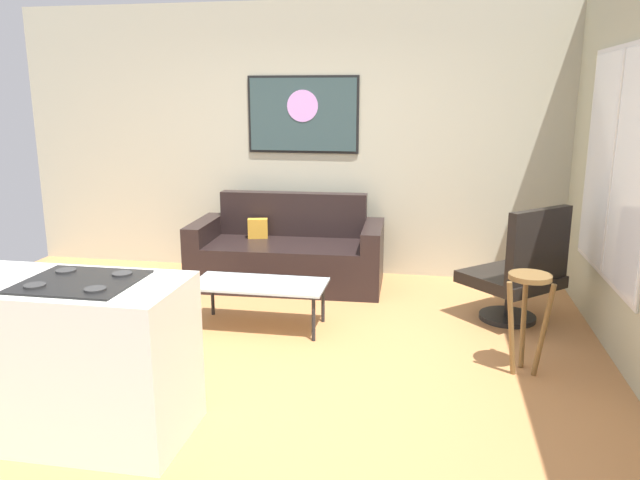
{
  "coord_description": "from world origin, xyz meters",
  "views": [
    {
      "loc": [
        1.26,
        -3.96,
        1.87
      ],
      "look_at": [
        0.37,
        0.9,
        0.7
      ],
      "focal_mm": 34.46,
      "sensor_mm": 36.0,
      "label": 1
    }
  ],
  "objects_px": {
    "coffee_table": "(260,286)",
    "bar_stool": "(528,301)",
    "wall_painting": "(303,114)",
    "couch": "(288,255)",
    "armchair": "(520,271)"
  },
  "relations": [
    {
      "from": "coffee_table",
      "to": "bar_stool",
      "type": "relative_size",
      "value": 1.54
    },
    {
      "from": "coffee_table",
      "to": "wall_painting",
      "type": "xyz_separation_m",
      "value": [
        0.0,
        1.74,
        1.32
      ]
    },
    {
      "from": "couch",
      "to": "armchair",
      "type": "xyz_separation_m",
      "value": [
        2.14,
        -0.73,
        0.15
      ]
    },
    {
      "from": "coffee_table",
      "to": "bar_stool",
      "type": "xyz_separation_m",
      "value": [
        2.02,
        -0.49,
        0.17
      ]
    },
    {
      "from": "armchair",
      "to": "wall_painting",
      "type": "distance_m",
      "value": 2.73
    },
    {
      "from": "couch",
      "to": "wall_painting",
      "type": "relative_size",
      "value": 1.63
    },
    {
      "from": "armchair",
      "to": "couch",
      "type": "bearing_deg",
      "value": 161.29
    },
    {
      "from": "couch",
      "to": "wall_painting",
      "type": "distance_m",
      "value": 1.47
    },
    {
      "from": "couch",
      "to": "armchair",
      "type": "relative_size",
      "value": 1.91
    },
    {
      "from": "coffee_table",
      "to": "wall_painting",
      "type": "height_order",
      "value": "wall_painting"
    },
    {
      "from": "coffee_table",
      "to": "bar_stool",
      "type": "bearing_deg",
      "value": -13.72
    },
    {
      "from": "wall_painting",
      "to": "couch",
      "type": "bearing_deg",
      "value": -95.54
    },
    {
      "from": "coffee_table",
      "to": "wall_painting",
      "type": "relative_size",
      "value": 0.93
    },
    {
      "from": "couch",
      "to": "coffee_table",
      "type": "bearing_deg",
      "value": -87.69
    },
    {
      "from": "couch",
      "to": "wall_painting",
      "type": "xyz_separation_m",
      "value": [
        0.05,
        0.53,
        1.37
      ]
    }
  ]
}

